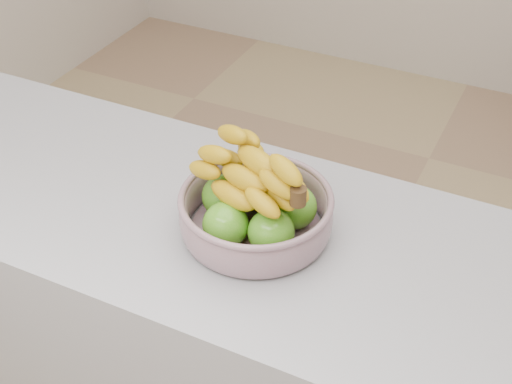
# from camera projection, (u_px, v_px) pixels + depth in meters

# --- Properties ---
(ground) EXTENTS (4.00, 4.00, 0.00)m
(ground) POSITION_uv_depth(u_px,v_px,m) (330.00, 349.00, 2.36)
(ground) COLOR #9F8961
(ground) RESTS_ON ground
(counter) EXTENTS (2.00, 0.60, 0.90)m
(counter) POSITION_uv_depth(u_px,v_px,m) (265.00, 375.00, 1.72)
(counter) COLOR #919298
(counter) RESTS_ON ground
(fruit_bowl) EXTENTS (0.31, 0.31, 0.20)m
(fruit_bowl) POSITION_uv_depth(u_px,v_px,m) (256.00, 207.00, 1.42)
(fruit_bowl) COLOR #8E9EAB
(fruit_bowl) RESTS_ON counter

